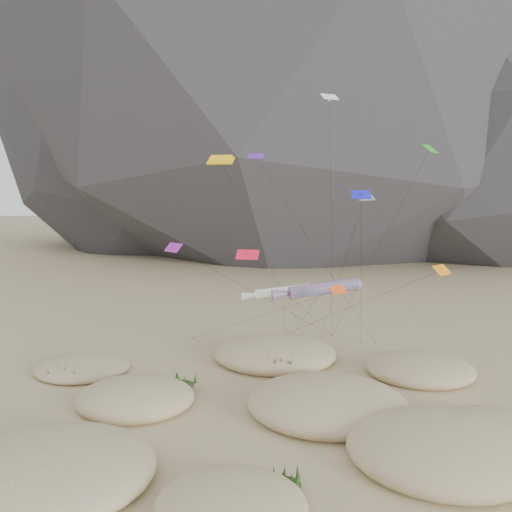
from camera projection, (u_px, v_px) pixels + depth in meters
The scene contains 10 objects.
ground at pixel (280, 435), 40.87m from camera, with size 500.00×500.00×0.00m, color #CCB789.
rock_headland at pixel (306, 2), 146.87m from camera, with size 226.37×148.64×177.50m.
dunes at pixel (281, 409), 43.91m from camera, with size 49.06×37.56×3.91m.
dune_grass at pixel (271, 401), 45.25m from camera, with size 43.19×29.61×1.43m.
kite_stakes at pixel (296, 340), 64.80m from camera, with size 23.62×4.63×0.30m.
rainbow_tube_kite at pixel (320, 289), 48.42m from camera, with size 9.08×16.06×11.23m.
white_tube_kite at pixel (279, 292), 51.37m from camera, with size 7.39×12.01×10.03m.
orange_parafoil at pixel (221, 162), 54.83m from camera, with size 11.64×8.55×23.44m.
multi_parafoil at pixel (364, 199), 50.82m from camera, with size 4.54×12.43×19.47m.
delta_kites at pixel (325, 214), 49.65m from camera, with size 28.36×21.27×29.77m.
Camera 1 is at (0.05, -38.27, 20.61)m, focal length 35.00 mm.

